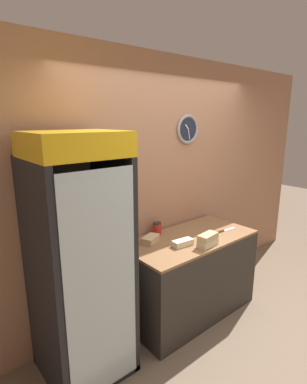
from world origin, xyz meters
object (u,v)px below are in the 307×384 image
beverage_cooler (76,248)px  sandwich_flat_left (183,243)px  sandwich_flat_right (151,239)px  condiment_jar (157,228)px  sandwich_stack_middle (208,237)px  sandwich_stack_bottom (208,243)px  chefs_knife (223,230)px

beverage_cooler → sandwich_flat_left: size_ratio=8.98×
sandwich_flat_left → sandwich_flat_right: bearing=126.0°
beverage_cooler → condiment_jar: bearing=12.2°
sandwich_flat_left → sandwich_flat_right: (-0.19, 0.26, 0.00)m
condiment_jar → sandwich_flat_right: bearing=-146.9°
sandwich_stack_middle → sandwich_flat_left: size_ratio=1.06×
sandwich_flat_right → condiment_jar: (0.19, 0.12, 0.03)m
sandwich_stack_bottom → condiment_jar: size_ratio=1.72×
sandwich_flat_right → sandwich_stack_middle: bearing=-48.8°
sandwich_stack_middle → sandwich_flat_left: sandwich_stack_middle is taller
sandwich_stack_middle → sandwich_flat_left: bearing=138.1°
sandwich_stack_middle → sandwich_stack_bottom: bearing=0.0°
sandwich_flat_left → sandwich_flat_right: 0.32m
sandwich_stack_bottom → sandwich_stack_middle: sandwich_stack_middle is taller
beverage_cooler → sandwich_stack_middle: 1.25m
chefs_knife → condiment_jar: condiment_jar is taller
chefs_knife → beverage_cooler: bearing=173.7°
beverage_cooler → chefs_knife: beverage_cooler is taller
sandwich_flat_left → sandwich_flat_right: sandwich_flat_right is taller
chefs_knife → sandwich_flat_left: bearing=178.4°
sandwich_stack_bottom → beverage_cooler: bearing=164.8°
beverage_cooler → sandwich_flat_right: (0.83, 0.10, -0.18)m
sandwich_flat_left → condiment_jar: 0.39m
sandwich_stack_bottom → sandwich_flat_right: sandwich_flat_right is taller
sandwich_flat_left → beverage_cooler: bearing=170.8°
sandwich_stack_bottom → sandwich_flat_left: sandwich_stack_bottom is taller
sandwich_flat_left → condiment_jar: bearing=90.0°
sandwich_stack_bottom → sandwich_stack_middle: size_ratio=0.98×
sandwich_stack_bottom → chefs_knife: bearing=18.2°
beverage_cooler → chefs_knife: size_ratio=6.73×
condiment_jar → sandwich_flat_left: bearing=-90.0°
sandwich_flat_right → condiment_jar: bearing=33.1°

